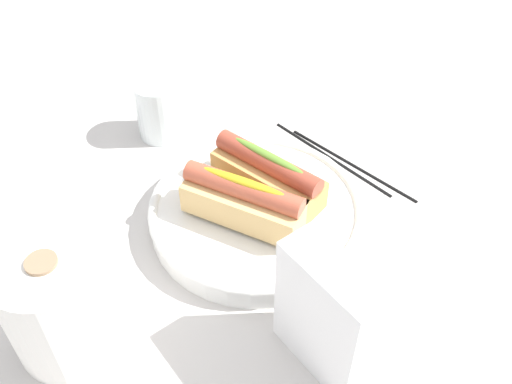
# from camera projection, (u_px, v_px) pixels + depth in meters

# --- Properties ---
(ground_plane) EXTENTS (2.40, 2.40, 0.00)m
(ground_plane) POSITION_uv_depth(u_px,v_px,m) (245.00, 230.00, 0.75)
(ground_plane) COLOR beige
(serving_bowl) EXTENTS (0.27, 0.27, 0.03)m
(serving_bowl) POSITION_uv_depth(u_px,v_px,m) (256.00, 212.00, 0.74)
(serving_bowl) COLOR white
(serving_bowl) RESTS_ON ground_plane
(hotdog_front) EXTENTS (0.16, 0.07, 0.06)m
(hotdog_front) POSITION_uv_depth(u_px,v_px,m) (268.00, 175.00, 0.73)
(hotdog_front) COLOR tan
(hotdog_front) RESTS_ON serving_bowl
(hotdog_back) EXTENTS (0.16, 0.10, 0.06)m
(hotdog_back) POSITION_uv_depth(u_px,v_px,m) (244.00, 201.00, 0.70)
(hotdog_back) COLOR #DBB270
(hotdog_back) RESTS_ON serving_bowl
(water_glass) EXTENTS (0.07, 0.07, 0.09)m
(water_glass) POSITION_uv_depth(u_px,v_px,m) (160.00, 112.00, 0.86)
(water_glass) COLOR white
(water_glass) RESTS_ON ground_plane
(paper_towel_roll) EXTENTS (0.11, 0.11, 0.13)m
(paper_towel_roll) POSITION_uv_depth(u_px,v_px,m) (58.00, 304.00, 0.59)
(paper_towel_roll) COLOR white
(paper_towel_roll) RESTS_ON ground_plane
(napkin_box) EXTENTS (0.11, 0.05, 0.15)m
(napkin_box) POSITION_uv_depth(u_px,v_px,m) (328.00, 316.00, 0.57)
(napkin_box) COLOR white
(napkin_box) RESTS_ON ground_plane
(chopstick_near) EXTENTS (0.22, 0.01, 0.01)m
(chopstick_near) POSITION_uv_depth(u_px,v_px,m) (331.00, 157.00, 0.85)
(chopstick_near) COLOR black
(chopstick_near) RESTS_ON ground_plane
(chopstick_far) EXTENTS (0.22, 0.02, 0.01)m
(chopstick_far) POSITION_uv_depth(u_px,v_px,m) (352.00, 164.00, 0.84)
(chopstick_far) COLOR black
(chopstick_far) RESTS_ON ground_plane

